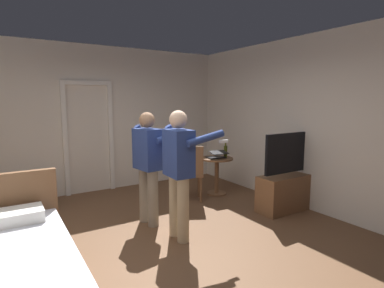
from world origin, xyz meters
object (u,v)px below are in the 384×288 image
laptop (217,156)px  side_table (217,170)px  person_striped_shirt (148,161)px  suitcase_dark (23,201)px  person_blue_shirt (180,166)px  bottle_on_table (226,151)px  tv_flatscreen (288,187)px  wooden_chair (191,171)px

laptop → side_table: bearing=50.8°
person_striped_shirt → suitcase_dark: 2.18m
side_table → person_striped_shirt: person_striped_shirt is taller
person_blue_shirt → suitcase_dark: (-1.64, 2.05, -0.75)m
bottle_on_table → person_blue_shirt: (-1.68, -1.19, 0.13)m
suitcase_dark → bottle_on_table: bearing=-28.6°
tv_flatscreen → person_striped_shirt: 2.32m
person_striped_shirt → laptop: bearing=19.3°
side_table → wooden_chair: 0.65m
tv_flatscreen → wooden_chair: size_ratio=1.28×
person_striped_shirt → side_table: bearing=20.2°
tv_flatscreen → person_striped_shirt: bearing=162.5°
tv_flatscreen → suitcase_dark: (-3.67, 2.07, -0.18)m
wooden_chair → person_blue_shirt: (-0.90, -1.18, 0.40)m
bottle_on_table → person_striped_shirt: (-1.81, -0.53, 0.10)m
side_table → person_striped_shirt: 1.83m
side_table → bottle_on_table: (0.14, -0.08, 0.35)m
side_table → person_blue_shirt: bearing=-140.4°
tv_flatscreen → side_table: 1.38m
tv_flatscreen → wooden_chair: 1.65m
tv_flatscreen → bottle_on_table: tv_flatscreen is taller
person_striped_shirt → tv_flatscreen: bearing=-17.5°
bottle_on_table → wooden_chair: 0.82m
tv_flatscreen → side_table: (-0.48, 1.29, 0.09)m
side_table → laptop: laptop is taller
bottle_on_table → person_blue_shirt: 2.06m
bottle_on_table → suitcase_dark: 3.49m
side_table → laptop: size_ratio=1.92×
side_table → suitcase_dark: bearing=166.2°
bottle_on_table → person_striped_shirt: bearing=-163.5°
side_table → person_striped_shirt: size_ratio=0.44×
bottle_on_table → wooden_chair: size_ratio=0.29×
laptop → person_striped_shirt: person_striped_shirt is taller
laptop → bottle_on_table: size_ratio=1.29×
bottle_on_table → suitcase_dark: (-3.32, 0.86, -0.62)m
side_table → bottle_on_table: bottle_on_table is taller
wooden_chair → suitcase_dark: (-2.55, 0.87, -0.34)m
person_blue_shirt → person_striped_shirt: size_ratio=1.03×
wooden_chair → person_blue_shirt: 1.54m
tv_flatscreen → side_table: size_ratio=1.81×
laptop → bottle_on_table: bottle_on_table is taller
side_table → wooden_chair: bearing=-172.1°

